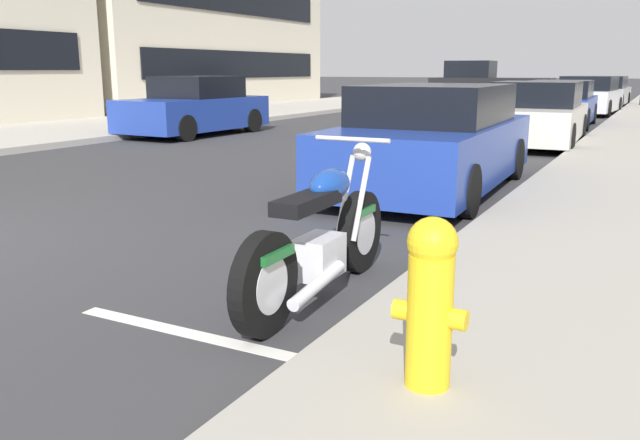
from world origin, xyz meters
TOP-DOWN VIEW (x-y plane):
  - sidewalk_far_curb at (12.00, 7.33)m, footprint 120.00×5.00m
  - parking_stall_stripe at (0.00, -4.23)m, footprint 0.12×2.20m
  - parked_motorcycle at (0.99, -4.45)m, footprint 2.19×0.62m
  - parked_car_second_in_row at (5.60, -3.77)m, footprint 4.58×2.01m
  - parked_car_far_down_curb at (12.03, -4.00)m, footprint 4.37×2.03m
  - parked_car_across_street at (17.36, -3.77)m, footprint 4.13×1.90m
  - parked_car_near_corner at (23.24, -3.91)m, footprint 4.17×2.12m
  - parked_car_behind_motorcycle at (28.79, -3.95)m, footprint 4.70×2.02m
  - crossing_truck at (27.83, 1.00)m, footprint 2.26×5.47m
  - car_opposite_curb at (10.38, 4.13)m, footprint 4.15×1.97m
  - fire_hydrant at (-0.21, -5.67)m, footprint 0.24×0.36m
  - townhouse_mid_block at (20.47, 13.77)m, footprint 14.37×8.35m

SIDE VIEW (x-z plane):
  - parking_stall_stripe at x=0.00m, z-range 0.00..0.01m
  - sidewalk_far_curb at x=12.00m, z-range 0.00..0.14m
  - parked_motorcycle at x=0.99m, z-range -0.13..1.01m
  - fire_hydrant at x=-0.21m, z-range 0.16..1.01m
  - parked_car_across_street at x=17.36m, z-range -0.03..1.31m
  - parked_car_behind_motorcycle at x=28.79m, z-range -0.03..1.32m
  - parked_car_far_down_curb at x=12.03m, z-range -0.05..1.34m
  - parked_car_near_corner at x=23.24m, z-range -0.03..1.37m
  - car_opposite_curb at x=10.38m, z-range -0.06..1.42m
  - parked_car_second_in_row at x=5.60m, z-range -0.03..1.41m
  - crossing_truck at x=27.83m, z-range -0.08..1.95m
  - townhouse_mid_block at x=20.47m, z-range 0.00..8.36m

